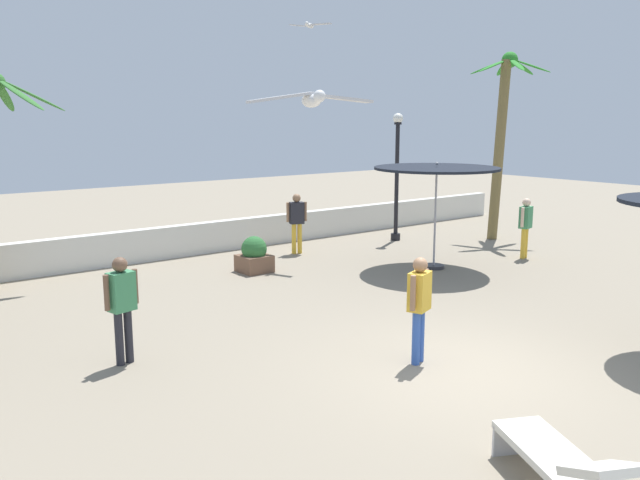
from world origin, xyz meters
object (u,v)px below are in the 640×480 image
(lounge_chair_0, at_px, (564,460))
(seagull_2, at_px, (310,25))
(patio_umbrella_1, at_px, (437,173))
(palm_tree_1, at_px, (502,125))
(guest_0, at_px, (419,300))
(guest_3, at_px, (525,222))
(seagull_1, at_px, (312,99))
(lamp_post_0, at_px, (397,173))
(planter, at_px, (254,256))
(guest_1, at_px, (122,300))
(guest_2, at_px, (297,218))

(lounge_chair_0, xyz_separation_m, seagull_2, (4.89, 10.41, 5.42))
(patio_umbrella_1, height_order, palm_tree_1, palm_tree_1)
(guest_0, distance_m, guest_3, 8.30)
(guest_0, xyz_separation_m, seagull_1, (-3.44, -1.95, 2.76))
(lamp_post_0, bearing_deg, planter, -170.83)
(lounge_chair_0, bearing_deg, seagull_1, 144.68)
(lamp_post_0, distance_m, lounge_chair_0, 13.55)
(guest_3, bearing_deg, planter, 154.70)
(lamp_post_0, bearing_deg, palm_tree_1, -31.46)
(guest_1, bearing_deg, guest_3, 4.31)
(palm_tree_1, bearing_deg, lamp_post_0, 148.54)
(guest_3, bearing_deg, seagull_2, 138.91)
(lamp_post_0, relative_size, guest_2, 2.32)
(guest_0, bearing_deg, palm_tree_1, 31.28)
(guest_3, relative_size, seagull_1, 1.41)
(palm_tree_1, height_order, seagull_1, palm_tree_1)
(lamp_post_0, height_order, guest_2, lamp_post_0)
(palm_tree_1, distance_m, lounge_chair_0, 14.45)
(guest_0, height_order, guest_1, guest_1)
(patio_umbrella_1, height_order, guest_3, patio_umbrella_1)
(lamp_post_0, distance_m, guest_0, 10.00)
(lamp_post_0, xyz_separation_m, seagull_1, (-10.16, -9.28, 1.73))
(guest_2, bearing_deg, lounge_chair_0, -113.75)
(guest_0, bearing_deg, patio_umbrella_1, 40.25)
(guest_2, bearing_deg, guest_1, -143.72)
(guest_1, xyz_separation_m, guest_2, (6.70, 4.92, -0.00))
(planter, bearing_deg, guest_1, -140.72)
(patio_umbrella_1, distance_m, guest_1, 8.52)
(patio_umbrella_1, relative_size, guest_3, 1.89)
(patio_umbrella_1, height_order, seagull_1, seagull_1)
(palm_tree_1, height_order, seagull_2, seagull_2)
(guest_0, relative_size, guest_3, 1.02)
(guest_3, bearing_deg, palm_tree_1, 50.65)
(lamp_post_0, distance_m, planter, 5.80)
(palm_tree_1, relative_size, guest_2, 3.41)
(guest_1, relative_size, guest_2, 1.00)
(seagull_2, bearing_deg, lounge_chair_0, -115.15)
(seagull_2, height_order, planter, seagull_2)
(patio_umbrella_1, distance_m, palm_tree_1, 4.93)
(palm_tree_1, distance_m, guest_3, 3.78)
(patio_umbrella_1, height_order, seagull_2, seagull_2)
(patio_umbrella_1, relative_size, guest_2, 1.84)
(guest_2, relative_size, planter, 1.88)
(lamp_post_0, distance_m, guest_2, 3.61)
(lounge_chair_0, relative_size, planter, 2.24)
(lounge_chair_0, height_order, guest_1, guest_1)
(seagull_1, distance_m, planter, 10.17)
(guest_2, height_order, seagull_2, seagull_2)
(lamp_post_0, relative_size, planter, 4.36)
(guest_2, xyz_separation_m, guest_3, (4.28, -4.09, -0.03))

